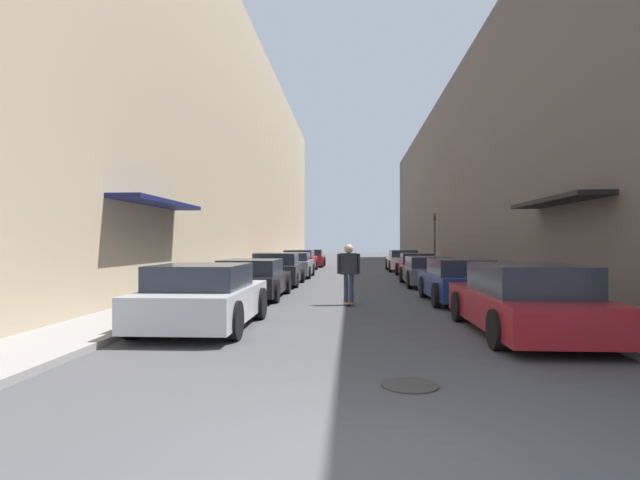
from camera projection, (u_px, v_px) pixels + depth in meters
ground at (352, 275)px, 27.30m from camera, size 130.30×130.30×0.00m
curb_strip_left at (276, 268)px, 33.53m from camera, size 1.80×59.23×0.12m
curb_strip_right at (429, 268)px, 32.88m from camera, size 1.80×59.23×0.12m
building_row_left at (234, 159)px, 33.75m from camera, size 4.90×59.23×14.87m
building_row_right at (474, 180)px, 32.73m from camera, size 4.90×59.23×11.76m
parked_car_left_0 at (203, 297)px, 10.17m from camera, size 2.06×4.08×1.31m
parked_car_left_1 at (252, 279)px, 15.82m from camera, size 2.09×4.23×1.23m
parked_car_left_2 at (277, 270)px, 20.61m from camera, size 2.02×4.14×1.34m
parked_car_left_3 at (292, 265)px, 25.35m from camera, size 2.08×3.98×1.25m
parked_car_left_4 at (300, 261)px, 30.93m from camera, size 2.04×4.50×1.31m
parked_car_left_5 at (311, 258)px, 36.66m from camera, size 2.08×4.01×1.26m
parked_car_right_0 at (525, 301)px, 9.48m from camera, size 2.04×4.79×1.35m
parked_car_right_1 at (458, 281)px, 14.55m from camera, size 1.86×4.07×1.28m
parked_car_right_2 at (428, 271)px, 20.34m from camera, size 1.96×4.70×1.19m
parked_car_right_3 at (416, 265)px, 25.45m from camera, size 1.87×4.11×1.22m
parked_car_right_4 at (403, 261)px, 30.87m from camera, size 1.90×4.31×1.30m
skateboarder at (349, 268)px, 14.03m from camera, size 0.65×0.78×1.71m
manhole_cover at (410, 385)px, 6.08m from camera, size 0.70×0.70×0.02m
traffic_light at (435, 234)px, 32.28m from camera, size 0.16×0.22×3.53m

